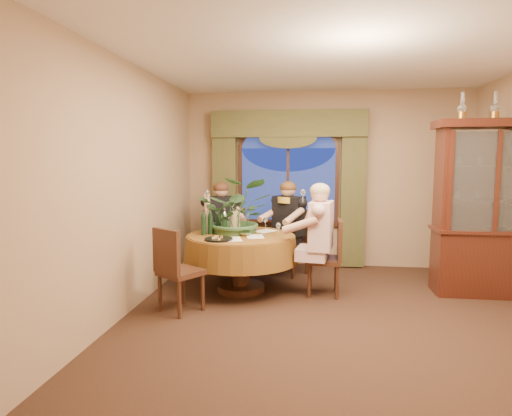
# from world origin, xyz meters

# --- Properties ---
(floor) EXTENTS (5.00, 5.00, 0.00)m
(floor) POSITION_xyz_m (0.00, 0.00, 0.00)
(floor) COLOR black
(floor) RESTS_ON ground
(wall_back) EXTENTS (4.50, 0.00, 4.50)m
(wall_back) POSITION_xyz_m (0.00, 2.50, 1.40)
(wall_back) COLOR #9A7B5D
(wall_back) RESTS_ON ground
(ceiling) EXTENTS (5.00, 5.00, 0.00)m
(ceiling) POSITION_xyz_m (0.00, 0.00, 2.80)
(ceiling) COLOR white
(ceiling) RESTS_ON wall_back
(window) EXTENTS (1.62, 0.10, 1.32)m
(window) POSITION_xyz_m (-0.60, 2.43, 1.30)
(window) COLOR navy
(window) RESTS_ON wall_back
(arched_transom) EXTENTS (1.60, 0.06, 0.44)m
(arched_transom) POSITION_xyz_m (-0.60, 2.43, 2.08)
(arched_transom) COLOR navy
(arched_transom) RESTS_ON wall_back
(drapery_left) EXTENTS (0.38, 0.14, 2.32)m
(drapery_left) POSITION_xyz_m (-1.63, 2.38, 1.18)
(drapery_left) COLOR #424221
(drapery_left) RESTS_ON floor
(drapery_right) EXTENTS (0.38, 0.14, 2.32)m
(drapery_right) POSITION_xyz_m (0.43, 2.38, 1.18)
(drapery_right) COLOR #424221
(drapery_right) RESTS_ON floor
(swag_valance) EXTENTS (2.45, 0.16, 0.42)m
(swag_valance) POSITION_xyz_m (-0.60, 2.35, 2.28)
(swag_valance) COLOR #424221
(swag_valance) RESTS_ON wall_back
(dining_table) EXTENTS (1.60, 1.60, 0.75)m
(dining_table) POSITION_xyz_m (-1.12, 0.93, 0.38)
(dining_table) COLOR maroon
(dining_table) RESTS_ON floor
(china_cabinet) EXTENTS (1.36, 0.54, 2.21)m
(china_cabinet) POSITION_xyz_m (1.99, 1.18, 1.10)
(china_cabinet) COLOR black
(china_cabinet) RESTS_ON floor
(oil_lamp_left) EXTENTS (0.11, 0.11, 0.34)m
(oil_lamp_left) POSITION_xyz_m (1.61, 1.18, 2.38)
(oil_lamp_left) COLOR #A5722D
(oil_lamp_left) RESTS_ON china_cabinet
(oil_lamp_center) EXTENTS (0.11, 0.11, 0.34)m
(oil_lamp_center) POSITION_xyz_m (1.99, 1.18, 2.38)
(oil_lamp_center) COLOR #A5722D
(oil_lamp_center) RESTS_ON china_cabinet
(chair_right) EXTENTS (0.43, 0.43, 0.96)m
(chair_right) POSITION_xyz_m (-0.06, 0.91, 0.48)
(chair_right) COLOR black
(chair_right) RESTS_ON floor
(chair_back_right) EXTENTS (0.58, 0.58, 0.96)m
(chair_back_right) POSITION_xyz_m (-0.51, 1.82, 0.48)
(chair_back_right) COLOR black
(chair_back_right) RESTS_ON floor
(chair_back) EXTENTS (0.52, 0.52, 0.96)m
(chair_back) POSITION_xyz_m (-1.40, 1.85, 0.48)
(chair_back) COLOR black
(chair_back) RESTS_ON floor
(chair_front_left) EXTENTS (0.58, 0.58, 0.96)m
(chair_front_left) POSITION_xyz_m (-1.67, 0.09, 0.48)
(chair_front_left) COLOR black
(chair_front_left) RESTS_ON floor
(person_pink) EXTENTS (0.54, 0.58, 1.44)m
(person_pink) POSITION_xyz_m (-0.10, 0.78, 0.72)
(person_pink) COLOR beige
(person_pink) RESTS_ON floor
(person_back) EXTENTS (0.64, 0.63, 1.38)m
(person_back) POSITION_xyz_m (-1.59, 1.87, 0.69)
(person_back) COLOR black
(person_back) RESTS_ON floor
(person_scarf) EXTENTS (0.68, 0.66, 1.41)m
(person_scarf) POSITION_xyz_m (-0.55, 1.80, 0.70)
(person_scarf) COLOR black
(person_scarf) RESTS_ON floor
(stoneware_vase) EXTENTS (0.15, 0.15, 0.28)m
(stoneware_vase) POSITION_xyz_m (-1.23, 1.08, 0.89)
(stoneware_vase) COLOR tan
(stoneware_vase) RESTS_ON dining_table
(centerpiece_plant) EXTENTS (0.97, 1.08, 0.84)m
(centerpiece_plant) POSITION_xyz_m (-1.19, 1.11, 1.37)
(centerpiece_plant) COLOR #355D34
(centerpiece_plant) RESTS_ON dining_table
(olive_bowl) EXTENTS (0.15, 0.15, 0.05)m
(olive_bowl) POSITION_xyz_m (-1.06, 0.84, 0.77)
(olive_bowl) COLOR #525931
(olive_bowl) RESTS_ON dining_table
(cheese_platter) EXTENTS (0.34, 0.34, 0.02)m
(cheese_platter) POSITION_xyz_m (-1.32, 0.51, 0.76)
(cheese_platter) COLOR black
(cheese_platter) RESTS_ON dining_table
(wine_bottle_0) EXTENTS (0.07, 0.07, 0.33)m
(wine_bottle_0) POSITION_xyz_m (-1.59, 0.83, 0.92)
(wine_bottle_0) COLOR black
(wine_bottle_0) RESTS_ON dining_table
(wine_bottle_1) EXTENTS (0.07, 0.07, 0.33)m
(wine_bottle_1) POSITION_xyz_m (-1.35, 0.99, 0.92)
(wine_bottle_1) COLOR tan
(wine_bottle_1) RESTS_ON dining_table
(wine_bottle_2) EXTENTS (0.07, 0.07, 0.33)m
(wine_bottle_2) POSITION_xyz_m (-1.58, 1.04, 0.92)
(wine_bottle_2) COLOR tan
(wine_bottle_2) RESTS_ON dining_table
(wine_bottle_3) EXTENTS (0.07, 0.07, 0.33)m
(wine_bottle_3) POSITION_xyz_m (-1.52, 0.91, 0.92)
(wine_bottle_3) COLOR black
(wine_bottle_3) RESTS_ON dining_table
(wine_bottle_4) EXTENTS (0.07, 0.07, 0.33)m
(wine_bottle_4) POSITION_xyz_m (-1.45, 1.09, 0.92)
(wine_bottle_4) COLOR black
(wine_bottle_4) RESTS_ON dining_table
(wine_bottle_5) EXTENTS (0.07, 0.07, 0.33)m
(wine_bottle_5) POSITION_xyz_m (-1.33, 0.90, 0.92)
(wine_bottle_5) COLOR black
(wine_bottle_5) RESTS_ON dining_table
(tasting_paper_0) EXTENTS (0.27, 0.34, 0.00)m
(tasting_paper_0) POSITION_xyz_m (-0.92, 0.79, 0.75)
(tasting_paper_0) COLOR white
(tasting_paper_0) RESTS_ON dining_table
(tasting_paper_1) EXTENTS (0.35, 0.37, 0.00)m
(tasting_paper_1) POSITION_xyz_m (-0.84, 1.22, 0.75)
(tasting_paper_1) COLOR white
(tasting_paper_1) RESTS_ON dining_table
(tasting_paper_2) EXTENTS (0.29, 0.35, 0.00)m
(tasting_paper_2) POSITION_xyz_m (-1.17, 0.57, 0.75)
(tasting_paper_2) COLOR white
(tasting_paper_2) RESTS_ON dining_table
(wine_glass_person_pink) EXTENTS (0.07, 0.07, 0.18)m
(wine_glass_person_pink) POSITION_xyz_m (-0.63, 0.86, 0.84)
(wine_glass_person_pink) COLOR silver
(wine_glass_person_pink) RESTS_ON dining_table
(wine_glass_person_back) EXTENTS (0.07, 0.07, 0.18)m
(wine_glass_person_back) POSITION_xyz_m (-1.35, 1.38, 0.84)
(wine_glass_person_back) COLOR silver
(wine_glass_person_back) RESTS_ON dining_table
(wine_glass_person_scarf) EXTENTS (0.07, 0.07, 0.18)m
(wine_glass_person_scarf) POSITION_xyz_m (-0.85, 1.35, 0.84)
(wine_glass_person_scarf) COLOR silver
(wine_glass_person_scarf) RESTS_ON dining_table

